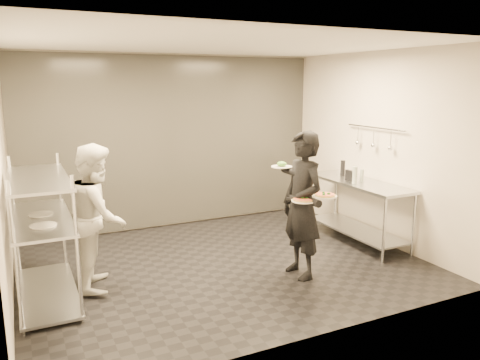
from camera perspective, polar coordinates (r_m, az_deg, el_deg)
name	(u,v)px	position (r m, az deg, el deg)	size (l,w,h in m)	color
room_shell	(191,148)	(6.96, -5.99, 3.92)	(5.00, 4.00, 2.80)	black
pass_rack	(42,231)	(5.54, -22.95, -5.71)	(0.60, 1.60, 1.50)	silver
prep_counter	(358,201)	(7.17, 14.14, -2.45)	(0.60, 1.80, 0.92)	silver
utensil_rail	(374,138)	(7.17, 16.04, 4.93)	(0.07, 1.20, 0.31)	silver
waiter	(302,205)	(5.69, 7.59, -3.07)	(0.65, 0.43, 1.79)	black
chef	(98,216)	(5.64, -16.95, -4.23)	(0.82, 0.64, 1.68)	beige
pizza_plate_near	(304,200)	(5.47, 7.77, -2.40)	(0.29, 0.29, 0.05)	silver
pizza_plate_far	(325,195)	(5.63, 10.33, -1.84)	(0.28, 0.28, 0.05)	silver
salad_plate	(282,165)	(5.80, 5.10, 1.83)	(0.26, 0.26, 0.07)	silver
pos_monitor	(351,176)	(7.04, 13.38, 0.46)	(0.05, 0.23, 0.16)	black
bottle_green	(355,175)	(6.92, 13.82, 0.59)	(0.07, 0.07, 0.25)	#93A094
bottle_clear	(362,175)	(7.09, 14.63, 0.55)	(0.05, 0.05, 0.18)	#93A094
bottle_dark	(343,168)	(7.47, 12.42, 1.44)	(0.07, 0.07, 0.24)	black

